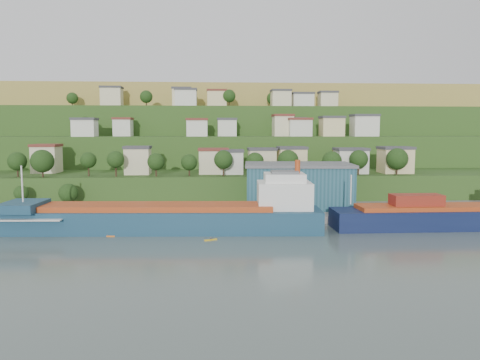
{
  "coord_description": "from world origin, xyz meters",
  "views": [
    {
      "loc": [
        6.95,
        -103.77,
        24.33
      ],
      "look_at": [
        14.56,
        15.0,
        11.72
      ],
      "focal_mm": 35.0,
      "sensor_mm": 36.0,
      "label": 1
    }
  ],
  "objects": [
    {
      "name": "cargo_ship_far",
      "position": [
        70.98,
        8.26,
        2.68
      ],
      "size": [
        62.45,
        10.51,
        16.96
      ],
      "rotation": [
        0.0,
        0.0,
        -0.0
      ],
      "color": "#0C1435",
      "rests_on": "ground"
    },
    {
      "name": "ground",
      "position": [
        0.0,
        0.0,
        0.0
      ],
      "size": [
        500.0,
        500.0,
        0.0
      ],
      "primitive_type": "plane",
      "color": "#42514C",
      "rests_on": "ground"
    },
    {
      "name": "kayak_yellow",
      "position": [
        6.94,
        -1.42,
        0.22
      ],
      "size": [
        2.93,
        1.63,
        0.74
      ],
      "rotation": [
        0.0,
        0.0,
        0.4
      ],
      "color": "gold",
      "rests_on": "ground"
    },
    {
      "name": "dinghy",
      "position": [
        -41.97,
        18.38,
        1.55
      ],
      "size": [
        3.67,
        1.72,
        0.71
      ],
      "primitive_type": "cube",
      "rotation": [
        0.0,
        0.0,
        -0.11
      ],
      "color": "silver",
      "rests_on": "pebble_beach"
    },
    {
      "name": "quay",
      "position": [
        20.0,
        28.0,
        0.0
      ],
      "size": [
        220.0,
        26.0,
        4.0
      ],
      "primitive_type": "cube",
      "color": "slate",
      "rests_on": "ground"
    },
    {
      "name": "hillside",
      "position": [
        0.07,
        168.67,
        0.09
      ],
      "size": [
        360.0,
        210.2,
        96.0
      ],
      "color": "#284719",
      "rests_on": "ground"
    },
    {
      "name": "kayak_orange",
      "position": [
        -16.74,
        3.84,
        0.25
      ],
      "size": [
        3.38,
        0.93,
        0.83
      ],
      "rotation": [
        0.0,
        0.0,
        -0.1
      ],
      "color": "orange",
      "rests_on": "ground"
    },
    {
      "name": "cargo_ship_near",
      "position": [
        -1.55,
        8.75,
        3.09
      ],
      "size": [
        75.9,
        16.15,
        19.36
      ],
      "rotation": [
        0.0,
        0.0,
        -0.06
      ],
      "color": "navy",
      "rests_on": "ground"
    },
    {
      "name": "warehouse",
      "position": [
        32.69,
        31.0,
        8.43
      ],
      "size": [
        32.49,
        21.54,
        12.8
      ],
      "rotation": [
        0.0,
        0.0,
        -0.08
      ],
      "color": "#1B4853",
      "rests_on": "quay"
    }
  ]
}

